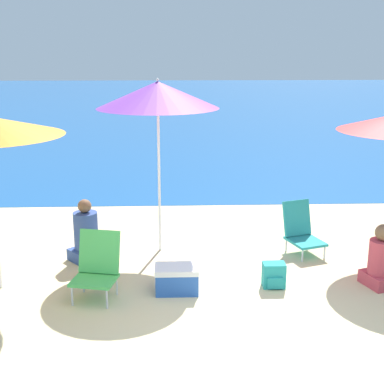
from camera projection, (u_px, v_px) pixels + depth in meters
ground_plane at (239, 349)px, 5.18m from camera, size 60.00×60.00×0.00m
sea_water at (183, 102)px, 29.21m from camera, size 60.00×40.00×0.01m
beach_umbrella_purple at (158, 95)px, 7.16m from camera, size 1.67×1.67×2.44m
beach_chair_green at (97, 265)px, 6.19m from camera, size 0.58×0.58×0.77m
beach_chair_teal at (301, 230)px, 7.57m from camera, size 0.58×0.69×0.72m
person_seated_near at (381, 261)px, 6.49m from camera, size 0.44×0.48×0.79m
person_seated_far at (86, 236)px, 7.29m from camera, size 0.56×0.55×0.86m
backpack_teal at (274, 275)px, 6.50m from camera, size 0.27×0.22×0.31m
cooler_box at (177, 279)px, 6.36m from camera, size 0.52×0.33×0.32m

